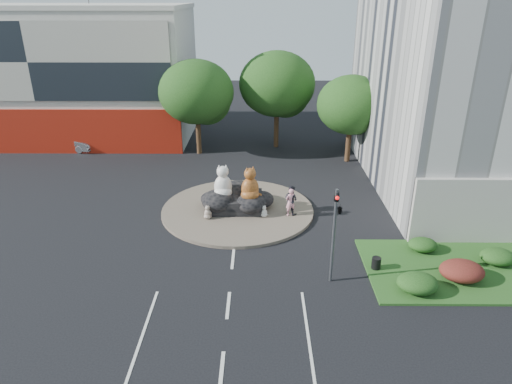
# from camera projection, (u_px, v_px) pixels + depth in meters

# --- Properties ---
(ground) EXTENTS (120.00, 120.00, 0.00)m
(ground) POSITION_uv_depth(u_px,v_px,m) (228.00, 305.00, 21.10)
(ground) COLOR black
(ground) RESTS_ON ground
(roundabout_island) EXTENTS (10.00, 10.00, 0.20)m
(roundabout_island) POSITION_uv_depth(u_px,v_px,m) (238.00, 210.00, 30.23)
(roundabout_island) COLOR brown
(roundabout_island) RESTS_ON ground
(rock_plinth) EXTENTS (3.20, 2.60, 0.90)m
(rock_plinth) POSITION_uv_depth(u_px,v_px,m) (238.00, 202.00, 30.01)
(rock_plinth) COLOR black
(rock_plinth) RESTS_ON roundabout_island
(shophouse_block) EXTENTS (25.20, 12.30, 17.40)m
(shophouse_block) POSITION_uv_depth(u_px,v_px,m) (60.00, 73.00, 44.35)
(shophouse_block) COLOR beige
(shophouse_block) RESTS_ON ground
(grass_verge) EXTENTS (10.00, 6.00, 0.12)m
(grass_verge) POSITION_uv_depth(u_px,v_px,m) (462.00, 269.00, 23.75)
(grass_verge) COLOR #23551C
(grass_verge) RESTS_ON ground
(tree_left) EXTENTS (6.46, 6.46, 8.27)m
(tree_left) POSITION_uv_depth(u_px,v_px,m) (197.00, 95.00, 39.27)
(tree_left) COLOR #382314
(tree_left) RESTS_ON ground
(tree_mid) EXTENTS (6.84, 6.84, 8.76)m
(tree_mid) POSITION_uv_depth(u_px,v_px,m) (278.00, 87.00, 40.93)
(tree_mid) COLOR #382314
(tree_mid) RESTS_ON ground
(tree_right) EXTENTS (5.70, 5.70, 7.30)m
(tree_right) POSITION_uv_depth(u_px,v_px,m) (352.00, 108.00, 37.60)
(tree_right) COLOR #382314
(tree_right) RESTS_ON ground
(hedge_near_green) EXTENTS (2.00, 1.60, 0.90)m
(hedge_near_green) POSITION_uv_depth(u_px,v_px,m) (418.00, 283.00, 21.73)
(hedge_near_green) COLOR #1A3D13
(hedge_near_green) RESTS_ON grass_verge
(hedge_red) EXTENTS (2.20, 1.76, 0.99)m
(hedge_red) POSITION_uv_depth(u_px,v_px,m) (462.00, 271.00, 22.62)
(hedge_red) COLOR #441F12
(hedge_red) RESTS_ON grass_verge
(hedge_mid_green) EXTENTS (1.80, 1.44, 0.81)m
(hedge_mid_green) POSITION_uv_depth(u_px,v_px,m) (497.00, 257.00, 24.01)
(hedge_mid_green) COLOR #1A3D13
(hedge_mid_green) RESTS_ON grass_verge
(hedge_back_green) EXTENTS (1.60, 1.28, 0.72)m
(hedge_back_green) POSITION_uv_depth(u_px,v_px,m) (423.00, 245.00, 25.24)
(hedge_back_green) COLOR #1A3D13
(hedge_back_green) RESTS_ON grass_verge
(traffic_light) EXTENTS (0.44, 1.24, 5.00)m
(traffic_light) POSITION_uv_depth(u_px,v_px,m) (337.00, 216.00, 21.46)
(traffic_light) COLOR #595B60
(traffic_light) RESTS_ON ground
(street_lamp) EXTENTS (2.34, 0.22, 8.06)m
(street_lamp) POSITION_uv_depth(u_px,v_px,m) (455.00, 156.00, 26.54)
(street_lamp) COLOR #595B60
(street_lamp) RESTS_ON ground
(cat_white) EXTENTS (1.45, 1.29, 2.22)m
(cat_white) POSITION_uv_depth(u_px,v_px,m) (223.00, 181.00, 29.29)
(cat_white) COLOR silver
(cat_white) RESTS_ON rock_plinth
(cat_tabby) EXTENTS (1.73, 1.65, 2.23)m
(cat_tabby) POSITION_uv_depth(u_px,v_px,m) (250.00, 183.00, 28.93)
(cat_tabby) COLOR #AA6F23
(cat_tabby) RESTS_ON rock_plinth
(kitten_calico) EXTENTS (0.70, 0.67, 0.90)m
(kitten_calico) POSITION_uv_depth(u_px,v_px,m) (208.00, 212.00, 28.68)
(kitten_calico) COLOR beige
(kitten_calico) RESTS_ON roundabout_island
(kitten_white) EXTENTS (0.61, 0.60, 0.78)m
(kitten_white) POSITION_uv_depth(u_px,v_px,m) (264.00, 211.00, 28.94)
(kitten_white) COLOR beige
(kitten_white) RESTS_ON roundabout_island
(pedestrian_pink) EXTENTS (0.79, 0.69, 1.82)m
(pedestrian_pink) POSITION_uv_depth(u_px,v_px,m) (290.00, 202.00, 28.93)
(pedestrian_pink) COLOR pink
(pedestrian_pink) RESTS_ON roundabout_island
(pedestrian_dark) EXTENTS (1.18, 1.16, 1.91)m
(pedestrian_dark) POSITION_uv_depth(u_px,v_px,m) (291.00, 200.00, 29.12)
(pedestrian_dark) COLOR black
(pedestrian_dark) RESTS_ON roundabout_island
(parked_car) EXTENTS (5.04, 2.73, 1.57)m
(parked_car) POSITION_uv_depth(u_px,v_px,m) (70.00, 142.00, 41.84)
(parked_car) COLOR #929499
(parked_car) RESTS_ON ground
(litter_bin) EXTENTS (0.57, 0.57, 0.62)m
(litter_bin) POSITION_uv_depth(u_px,v_px,m) (376.00, 263.00, 23.62)
(litter_bin) COLOR black
(litter_bin) RESTS_ON grass_verge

